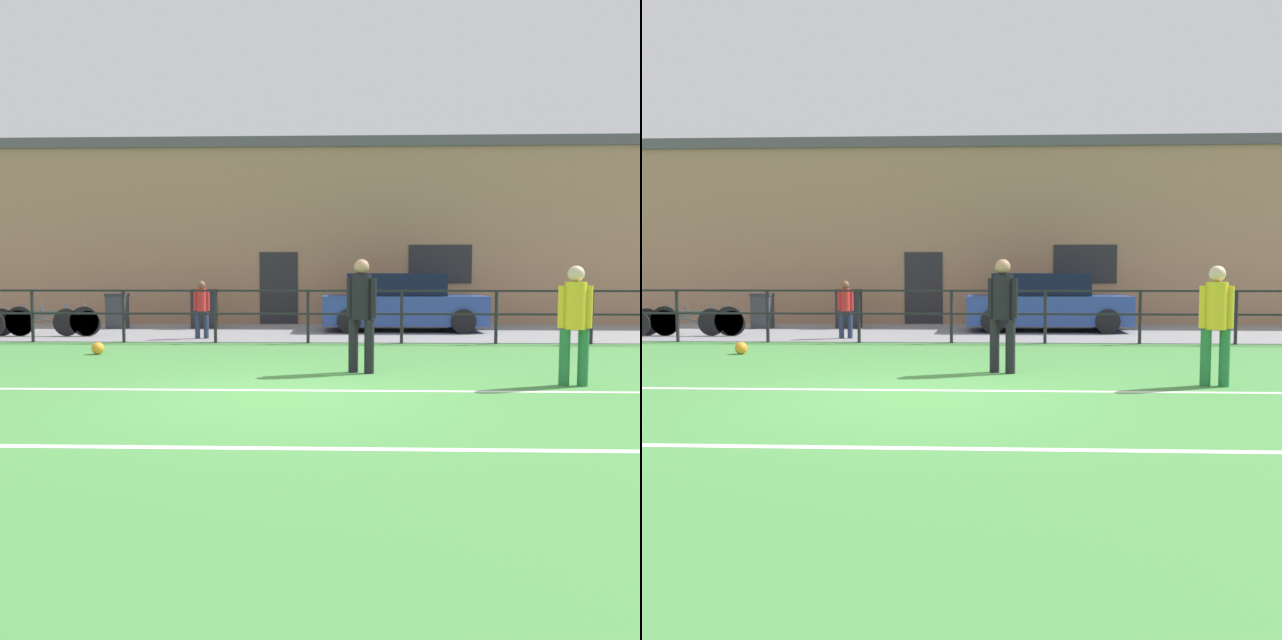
{
  "view_description": "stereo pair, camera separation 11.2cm",
  "coord_description": "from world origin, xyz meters",
  "views": [
    {
      "loc": [
        0.72,
        -8.01,
        1.53
      ],
      "look_at": [
        0.35,
        3.07,
        0.72
      ],
      "focal_mm": 36.88,
      "sensor_mm": 36.0,
      "label": 1
    },
    {
      "loc": [
        0.83,
        -8.0,
        1.53
      ],
      "look_at": [
        0.35,
        3.07,
        0.72
      ],
      "focal_mm": 36.88,
      "sensor_mm": 36.0,
      "label": 2
    }
  ],
  "objects": [
    {
      "name": "trash_bin_0",
      "position": [
        -5.3,
        9.36,
        0.49
      ],
      "size": [
        0.54,
        0.46,
        0.94
      ],
      "color": "#33383D",
      "rests_on": "pavement_strip"
    },
    {
      "name": "bicycle_parked_2",
      "position": [
        -6.12,
        7.2,
        0.38
      ],
      "size": [
        2.25,
        0.04,
        0.79
      ],
      "color": "black",
      "rests_on": "pavement_strip"
    },
    {
      "name": "soccer_ball_match",
      "position": [
        -3.81,
        3.96,
        0.11
      ],
      "size": [
        0.23,
        0.23,
        0.23
      ],
      "primitive_type": "sphere",
      "color": "orange",
      "rests_on": "ground"
    },
    {
      "name": "trash_bin_1",
      "position": [
        -2.99,
        9.58,
        0.55
      ],
      "size": [
        0.66,
        0.56,
        1.04
      ],
      "color": "black",
      "rests_on": "pavement_strip"
    },
    {
      "name": "pavement_strip",
      "position": [
        0.0,
        8.5,
        0.01
      ],
      "size": [
        48.0,
        5.0,
        0.02
      ],
      "primitive_type": "cube",
      "color": "gray",
      "rests_on": "ground"
    },
    {
      "name": "clubhouse_facade",
      "position": [
        0.0,
        12.2,
        2.7
      ],
      "size": [
        28.0,
        2.56,
        5.39
      ],
      "color": "#A37A5B",
      "rests_on": "ground"
    },
    {
      "name": "field_line_hash",
      "position": [
        0.0,
        -2.43,
        0.0
      ],
      "size": [
        36.0,
        0.11,
        0.0
      ],
      "primitive_type": "cube",
      "color": "white",
      "rests_on": "ground"
    },
    {
      "name": "bicycle_parked_3",
      "position": [
        -6.54,
        7.2,
        0.36
      ],
      "size": [
        2.2,
        0.04,
        0.75
      ],
      "color": "black",
      "rests_on": "pavement_strip"
    },
    {
      "name": "player_goalkeeper",
      "position": [
        1.02,
        1.89,
        0.98
      ],
      "size": [
        0.45,
        0.3,
        1.72
      ],
      "rotation": [
        0.0,
        0.0,
        2.76
      ],
      "color": "black",
      "rests_on": "ground"
    },
    {
      "name": "perimeter_fence",
      "position": [
        0.0,
        6.0,
        0.75
      ],
      "size": [
        36.07,
        0.07,
        1.15
      ],
      "color": "black",
      "rests_on": "ground"
    },
    {
      "name": "field_line_touchline",
      "position": [
        0.0,
        0.37,
        0.0
      ],
      "size": [
        36.0,
        0.11,
        0.0
      ],
      "primitive_type": "cube",
      "color": "white",
      "rests_on": "ground"
    },
    {
      "name": "bicycle_parked_1",
      "position": [
        -6.06,
        7.2,
        0.34
      ],
      "size": [
        2.21,
        0.04,
        0.71
      ],
      "color": "black",
      "rests_on": "pavement_strip"
    },
    {
      "name": "parked_car_red",
      "position": [
        2.24,
        8.9,
        0.72
      ],
      "size": [
        4.11,
        1.77,
        1.48
      ],
      "color": "#28428E",
      "rests_on": "pavement_strip"
    },
    {
      "name": "ground",
      "position": [
        0.0,
        0.0,
        -0.02
      ],
      "size": [
        60.0,
        44.0,
        0.04
      ],
      "primitive_type": "cube",
      "color": "#478C42"
    },
    {
      "name": "player_striker",
      "position": [
        3.84,
        0.85,
        0.92
      ],
      "size": [
        0.44,
        0.28,
        1.61
      ],
      "rotation": [
        0.0,
        0.0,
        3.0
      ],
      "color": "#237038",
      "rests_on": "ground"
    },
    {
      "name": "spectator_child",
      "position": [
        -2.46,
        6.75,
        0.76
      ],
      "size": [
        0.35,
        0.23,
        1.31
      ],
      "rotation": [
        0.0,
        0.0,
        3.32
      ],
      "color": "#232D4C",
      "rests_on": "pavement_strip"
    }
  ]
}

